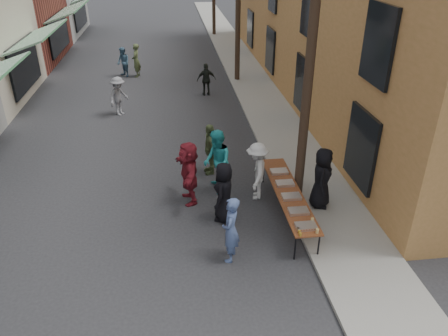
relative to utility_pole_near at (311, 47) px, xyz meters
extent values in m
plane|color=#28282B|center=(-4.30, -3.00, -4.50)|extent=(120.00, 120.00, 0.00)
cube|color=gray|center=(0.70, 12.00, -4.45)|extent=(2.20, 60.00, 0.10)
cylinder|color=#2D2116|center=(0.00, 0.00, 0.00)|extent=(0.26, 0.26, 9.00)
cube|color=maroon|center=(-0.50, -0.72, -3.77)|extent=(0.70, 4.00, 0.04)
cylinder|color=black|center=(-0.79, -2.60, -4.14)|extent=(0.04, 0.04, 0.71)
cylinder|color=black|center=(-0.21, -2.60, -4.14)|extent=(0.04, 0.04, 0.71)
cylinder|color=black|center=(-0.79, 1.16, -4.14)|extent=(0.04, 0.04, 0.71)
cylinder|color=black|center=(-0.21, 1.16, -4.14)|extent=(0.04, 0.04, 0.71)
cube|color=maroon|center=(-0.50, -2.37, -3.71)|extent=(0.50, 0.33, 0.08)
cube|color=#B2B2B7|center=(-0.50, -1.72, -3.71)|extent=(0.50, 0.33, 0.08)
cube|color=tan|center=(-0.50, -1.02, -3.71)|extent=(0.50, 0.33, 0.08)
cube|color=#B2B2B7|center=(-0.50, -0.32, -3.71)|extent=(0.50, 0.33, 0.08)
cube|color=tan|center=(-0.50, 0.38, -3.71)|extent=(0.50, 0.33, 0.08)
cylinder|color=#A57F26|center=(-0.72, -2.67, -3.71)|extent=(0.07, 0.07, 0.08)
cylinder|color=#A57F26|center=(-0.72, -2.57, -3.71)|extent=(0.07, 0.07, 0.08)
cylinder|color=#A57F26|center=(-0.72, -2.47, -3.71)|extent=(0.07, 0.07, 0.08)
cylinder|color=tan|center=(-0.30, -2.62, -3.69)|extent=(0.08, 0.08, 0.12)
imported|color=black|center=(-2.27, -0.69, -3.64)|extent=(0.84, 0.99, 1.71)
imported|color=#4D6296|center=(-2.32, -2.38, -3.65)|extent=(0.57, 0.71, 1.70)
imported|color=teal|center=(-2.30, 0.83, -3.51)|extent=(0.86, 1.04, 1.98)
imported|color=silver|center=(-1.18, 0.33, -3.62)|extent=(0.90, 1.25, 1.75)
imported|color=#56643A|center=(-2.39, 2.01, -3.65)|extent=(0.53, 1.04, 1.71)
imported|color=maroon|center=(-3.16, 0.37, -3.56)|extent=(0.74, 1.80, 1.89)
imported|color=black|center=(0.50, -0.48, -3.51)|extent=(0.84, 1.01, 1.78)
imported|color=gray|center=(-5.79, 7.71, -3.66)|extent=(1.12, 1.24, 1.68)
imported|color=black|center=(-1.82, 9.86, -3.72)|extent=(0.94, 0.46, 1.55)
imported|color=#4C5A34|center=(-5.35, 13.47, -3.61)|extent=(0.54, 0.72, 1.78)
imported|color=teal|center=(-6.05, 13.59, -3.71)|extent=(0.93, 0.97, 1.58)
camera|label=1|loc=(-3.50, -10.61, 2.48)|focal=35.00mm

